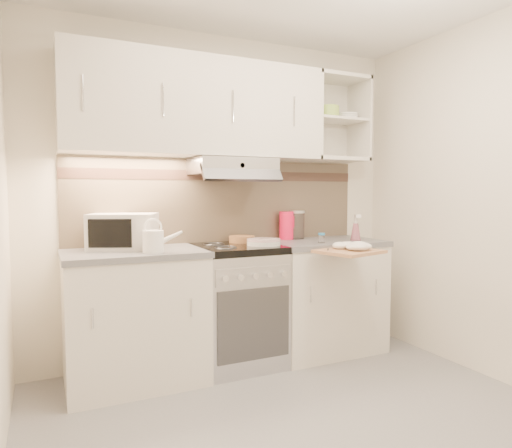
{
  "coord_description": "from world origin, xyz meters",
  "views": [
    {
      "loc": [
        -1.3,
        -1.99,
        1.29
      ],
      "look_at": [
        0.08,
        0.95,
        1.06
      ],
      "focal_mm": 32.0,
      "sensor_mm": 36.0,
      "label": 1
    }
  ],
  "objects_px": {
    "microwave": "(124,231)",
    "pink_pitcher": "(286,225)",
    "electric_range": "(238,305)",
    "plate_stack": "(264,242)",
    "glass_jar": "(297,225)",
    "cutting_board": "(349,252)",
    "watering_can": "(155,240)",
    "spray_bottle": "(356,230)"
  },
  "relations": [
    {
      "from": "microwave",
      "to": "pink_pitcher",
      "type": "bearing_deg",
      "value": 26.65
    },
    {
      "from": "electric_range",
      "to": "pink_pitcher",
      "type": "xyz_separation_m",
      "value": [
        0.52,
        0.2,
        0.56
      ]
    },
    {
      "from": "plate_stack",
      "to": "glass_jar",
      "type": "relative_size",
      "value": 1.05
    },
    {
      "from": "cutting_board",
      "to": "pink_pitcher",
      "type": "bearing_deg",
      "value": 85.88
    },
    {
      "from": "plate_stack",
      "to": "cutting_board",
      "type": "xyz_separation_m",
      "value": [
        0.48,
        -0.38,
        -0.05
      ]
    },
    {
      "from": "plate_stack",
      "to": "watering_can",
      "type": "bearing_deg",
      "value": -174.89
    },
    {
      "from": "watering_can",
      "to": "spray_bottle",
      "type": "xyz_separation_m",
      "value": [
        1.64,
        0.05,
        0.01
      ]
    },
    {
      "from": "electric_range",
      "to": "watering_can",
      "type": "bearing_deg",
      "value": -165.42
    },
    {
      "from": "electric_range",
      "to": "glass_jar",
      "type": "relative_size",
      "value": 3.81
    },
    {
      "from": "electric_range",
      "to": "glass_jar",
      "type": "height_order",
      "value": "glass_jar"
    },
    {
      "from": "microwave",
      "to": "watering_can",
      "type": "height_order",
      "value": "microwave"
    },
    {
      "from": "glass_jar",
      "to": "cutting_board",
      "type": "distance_m",
      "value": 0.69
    },
    {
      "from": "watering_can",
      "to": "pink_pitcher",
      "type": "relative_size",
      "value": 1.13
    },
    {
      "from": "glass_jar",
      "to": "electric_range",
      "type": "bearing_deg",
      "value": -162.35
    },
    {
      "from": "microwave",
      "to": "glass_jar",
      "type": "xyz_separation_m",
      "value": [
        1.43,
        0.08,
        -0.0
      ]
    },
    {
      "from": "pink_pitcher",
      "to": "plate_stack",
      "type": "bearing_deg",
      "value": -125.07
    },
    {
      "from": "microwave",
      "to": "pink_pitcher",
      "type": "xyz_separation_m",
      "value": [
        1.32,
        0.08,
        -0.01
      ]
    },
    {
      "from": "electric_range",
      "to": "plate_stack",
      "type": "height_order",
      "value": "plate_stack"
    },
    {
      "from": "watering_can",
      "to": "glass_jar",
      "type": "relative_size",
      "value": 1.11
    },
    {
      "from": "spray_bottle",
      "to": "microwave",
      "type": "bearing_deg",
      "value": -166.03
    },
    {
      "from": "plate_stack",
      "to": "pink_pitcher",
      "type": "bearing_deg",
      "value": 39.77
    },
    {
      "from": "spray_bottle",
      "to": "cutting_board",
      "type": "height_order",
      "value": "spray_bottle"
    },
    {
      "from": "pink_pitcher",
      "to": "cutting_board",
      "type": "xyz_separation_m",
      "value": [
        0.13,
        -0.68,
        -0.14
      ]
    },
    {
      "from": "glass_jar",
      "to": "watering_can",
      "type": "bearing_deg",
      "value": -163.9
    },
    {
      "from": "electric_range",
      "to": "microwave",
      "type": "bearing_deg",
      "value": 171.7
    },
    {
      "from": "watering_can",
      "to": "pink_pitcher",
      "type": "xyz_separation_m",
      "value": [
        1.17,
        0.37,
        0.04
      ]
    },
    {
      "from": "electric_range",
      "to": "pink_pitcher",
      "type": "bearing_deg",
      "value": 20.84
    },
    {
      "from": "plate_stack",
      "to": "glass_jar",
      "type": "distance_m",
      "value": 0.55
    },
    {
      "from": "spray_bottle",
      "to": "cutting_board",
      "type": "distance_m",
      "value": 0.5
    },
    {
      "from": "spray_bottle",
      "to": "electric_range",
      "type": "bearing_deg",
      "value": -165.33
    },
    {
      "from": "plate_stack",
      "to": "cutting_board",
      "type": "height_order",
      "value": "plate_stack"
    },
    {
      "from": "electric_range",
      "to": "watering_can",
      "type": "xyz_separation_m",
      "value": [
        -0.65,
        -0.17,
        0.53
      ]
    },
    {
      "from": "plate_stack",
      "to": "spray_bottle",
      "type": "bearing_deg",
      "value": -1.48
    },
    {
      "from": "watering_can",
      "to": "glass_jar",
      "type": "distance_m",
      "value": 1.33
    },
    {
      "from": "watering_can",
      "to": "spray_bottle",
      "type": "relative_size",
      "value": 1.16
    },
    {
      "from": "microwave",
      "to": "cutting_board",
      "type": "height_order",
      "value": "microwave"
    },
    {
      "from": "microwave",
      "to": "spray_bottle",
      "type": "xyz_separation_m",
      "value": [
        1.78,
        -0.23,
        -0.03
      ]
    },
    {
      "from": "cutting_board",
      "to": "electric_range",
      "type": "bearing_deg",
      "value": 128.9
    },
    {
      "from": "watering_can",
      "to": "spray_bottle",
      "type": "bearing_deg",
      "value": 11.07
    },
    {
      "from": "microwave",
      "to": "cutting_board",
      "type": "distance_m",
      "value": 1.58
    },
    {
      "from": "watering_can",
      "to": "cutting_board",
      "type": "relative_size",
      "value": 0.65
    },
    {
      "from": "plate_stack",
      "to": "pink_pitcher",
      "type": "relative_size",
      "value": 1.08
    }
  ]
}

